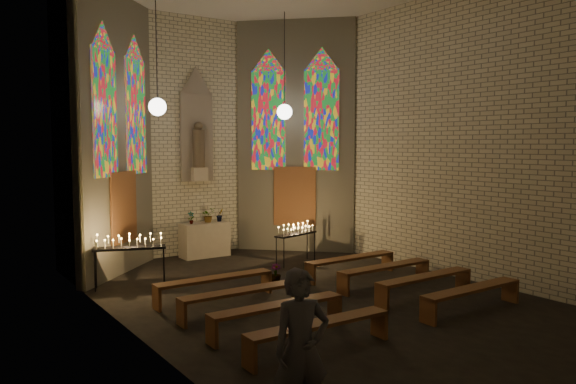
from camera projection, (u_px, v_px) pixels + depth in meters
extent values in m
plane|color=black|center=(319.00, 299.00, 11.93)|extent=(12.00, 12.00, 0.00)
cube|color=beige|center=(195.00, 137.00, 16.56)|extent=(8.00, 0.02, 7.00)
cube|color=beige|center=(130.00, 131.00, 9.38)|extent=(0.02, 12.00, 7.00)
cube|color=beige|center=(447.00, 135.00, 13.89)|extent=(0.02, 12.00, 7.00)
cube|color=beige|center=(116.00, 135.00, 13.99)|extent=(2.72, 2.72, 7.00)
cube|color=beige|center=(296.00, 137.00, 17.09)|extent=(2.72, 2.72, 7.00)
cube|color=#4C3F8C|center=(105.00, 113.00, 13.12)|extent=(0.78, 0.78, 3.00)
cube|color=#4C3F8C|center=(136.00, 117.00, 14.71)|extent=(0.78, 0.78, 3.00)
cube|color=#4C3F8C|center=(269.00, 120.00, 17.04)|extent=(0.78, 0.78, 3.00)
cube|color=#4C3F8C|center=(321.00, 120.00, 16.74)|extent=(0.78, 0.78, 3.00)
cube|color=brown|center=(124.00, 207.00, 14.11)|extent=(0.95, 0.95, 1.80)
cube|color=brown|center=(295.00, 196.00, 17.07)|extent=(0.95, 0.95, 1.80)
cube|color=gray|center=(196.00, 137.00, 16.50)|extent=(1.00, 0.12, 2.60)
cone|color=gray|center=(196.00, 80.00, 16.36)|extent=(1.00, 1.00, 0.80)
cube|color=beige|center=(199.00, 174.00, 16.48)|extent=(0.45, 0.30, 0.40)
cylinder|color=brown|center=(199.00, 149.00, 16.41)|extent=(0.36, 0.36, 1.10)
sphere|color=brown|center=(198.00, 126.00, 16.36)|extent=(0.26, 0.26, 0.26)
sphere|color=white|center=(157.00, 107.00, 13.87)|extent=(0.44, 0.44, 0.44)
cylinder|color=black|center=(156.00, 49.00, 13.75)|extent=(0.02, 0.02, 2.80)
sphere|color=white|center=(285.00, 112.00, 16.01)|extent=(0.44, 0.44, 0.44)
cylinder|color=black|center=(284.00, 62.00, 15.89)|extent=(0.02, 0.02, 2.80)
cube|color=beige|center=(205.00, 240.00, 16.37)|extent=(1.40, 0.60, 1.00)
imported|color=#4C723F|center=(191.00, 218.00, 16.03)|extent=(0.20, 0.14, 0.36)
imported|color=#4C723F|center=(208.00, 215.00, 16.37)|extent=(0.43, 0.39, 0.43)
imported|color=#4C723F|center=(220.00, 215.00, 16.58)|extent=(0.24, 0.21, 0.39)
imported|color=#4C723F|center=(276.00, 273.00, 13.32)|extent=(0.32, 0.32, 0.44)
cube|color=black|center=(130.00, 248.00, 12.76)|extent=(1.64, 0.91, 0.05)
cylinder|color=black|center=(95.00, 272.00, 12.47)|extent=(0.03, 0.03, 0.90)
cylinder|color=black|center=(164.00, 268.00, 12.84)|extent=(0.03, 0.03, 0.90)
cylinder|color=black|center=(96.00, 269.00, 12.76)|extent=(0.03, 0.03, 0.90)
cylinder|color=black|center=(164.00, 265.00, 13.13)|extent=(0.03, 0.03, 0.90)
cube|color=black|center=(296.00, 234.00, 15.37)|extent=(1.46, 0.71, 0.04)
cylinder|color=black|center=(284.00, 253.00, 14.81)|extent=(0.03, 0.03, 0.80)
cylinder|color=black|center=(315.00, 246.00, 15.82)|extent=(0.03, 0.03, 0.80)
cylinder|color=black|center=(276.00, 252.00, 14.98)|extent=(0.03, 0.03, 0.80)
cylinder|color=black|center=(307.00, 245.00, 16.00)|extent=(0.03, 0.03, 0.80)
cube|color=brown|center=(215.00, 278.00, 11.77)|extent=(2.61, 0.40, 0.06)
cube|color=brown|center=(157.00, 299.00, 11.09)|extent=(0.07, 0.37, 0.47)
cube|color=brown|center=(266.00, 281.00, 12.49)|extent=(0.07, 0.37, 0.47)
cube|color=brown|center=(351.00, 258.00, 13.89)|extent=(2.61, 0.40, 0.06)
cube|color=brown|center=(310.00, 274.00, 13.18)|extent=(0.07, 0.37, 0.47)
cube|color=brown|center=(387.00, 261.00, 14.64)|extent=(0.07, 0.37, 0.47)
cube|color=brown|center=(243.00, 291.00, 10.78)|extent=(2.61, 0.40, 0.06)
cube|color=brown|center=(182.00, 314.00, 10.10)|extent=(0.07, 0.37, 0.47)
cube|color=brown|center=(297.00, 293.00, 11.51)|extent=(0.07, 0.37, 0.47)
cube|color=brown|center=(385.00, 267.00, 12.90)|extent=(2.61, 0.40, 0.06)
cube|color=brown|center=(343.00, 285.00, 12.19)|extent=(0.07, 0.37, 0.47)
cube|color=brown|center=(422.00, 270.00, 13.65)|extent=(0.07, 0.37, 0.47)
cube|color=brown|center=(277.00, 305.00, 9.80)|extent=(2.61, 0.40, 0.06)
cube|color=brown|center=(212.00, 332.00, 9.12)|extent=(0.07, 0.37, 0.47)
cube|color=brown|center=(334.00, 307.00, 10.52)|extent=(0.07, 0.37, 0.47)
cube|color=brown|center=(425.00, 277.00, 11.92)|extent=(2.61, 0.40, 0.06)
cube|color=brown|center=(382.00, 297.00, 11.21)|extent=(0.07, 0.37, 0.47)
cube|color=brown|center=(463.00, 279.00, 12.67)|extent=(0.07, 0.37, 0.47)
cube|color=brown|center=(319.00, 324.00, 8.81)|extent=(2.61, 0.40, 0.06)
cube|color=brown|center=(249.00, 355.00, 8.13)|extent=(0.07, 0.37, 0.47)
cube|color=brown|center=(379.00, 324.00, 9.53)|extent=(0.07, 0.37, 0.47)
cube|color=brown|center=(472.00, 289.00, 10.93)|extent=(2.61, 0.40, 0.06)
cube|color=brown|center=(428.00, 312.00, 10.22)|extent=(0.07, 0.37, 0.47)
cube|color=brown|center=(510.00, 291.00, 11.68)|extent=(0.07, 0.37, 0.47)
imported|color=#45444D|center=(301.00, 350.00, 6.42)|extent=(0.77, 0.60, 1.87)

